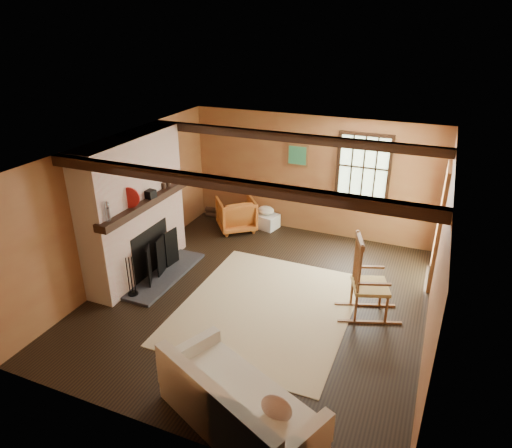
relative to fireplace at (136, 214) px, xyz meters
The scene contains 10 objects.
ground 2.48m from the fireplace, ahead, with size 5.50×5.50×0.00m, color black.
room_envelope 2.52m from the fireplace, ahead, with size 5.02×5.52×2.44m.
fireplace is the anchor object (origin of this frame).
rug 2.67m from the fireplace, ahead, with size 2.50×3.00×0.01m, color #C4B583.
rocking_chair 3.89m from the fireplace, ahead, with size 1.04×0.76×1.29m.
sofa 3.88m from the fireplace, 39.24° to the right, with size 2.08×1.54×0.77m.
firewood_pile 2.79m from the fireplace, 85.78° to the left, with size 0.63×0.11×0.23m.
laundry_basket 3.03m from the fireplace, 62.44° to the left, with size 0.50×0.38×0.30m, color white.
basket_pillow 2.97m from the fireplace, 62.44° to the left, with size 0.35×0.28×0.18m, color beige.
armchair 2.48m from the fireplace, 70.28° to the left, with size 0.73×0.75×0.69m, color #BF6026.
Camera 1 is at (2.31, -5.66, 4.09)m, focal length 32.00 mm.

